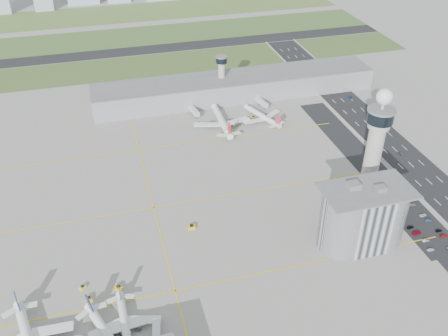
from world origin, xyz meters
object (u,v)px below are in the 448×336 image
object	(u,v)px
tug_5	(253,117)
car_lot_4	(404,215)
tug_4	(233,121)
car_lot_5	(392,206)
car_lot_8	(439,231)
jet_bridge_far_0	(190,108)
car_lot_7	(444,236)
tug_1	(83,287)
car_lot_1	(426,240)
car_lot_11	(412,205)
jet_bridge_far_1	(257,100)
car_lot_10	(423,215)
car_hw_1	(401,154)
airplane_near_b	(108,334)
tug_2	(119,287)
car_hw_4	(301,69)
airplane_far_a	(222,117)
car_lot_2	(417,233)
airplane_far_b	(262,113)
secondary_tower	(222,73)
admin_building	(363,216)
control_tower	(375,143)
tug_3	(192,227)
car_hw_2	(351,97)
car_lot_3	(410,227)
car_lot_0	(431,250)
tug_0	(89,299)
car_lot_9	(429,220)

from	to	relation	value
tug_5	car_lot_4	world-z (taller)	tug_5
tug_4	car_lot_5	bearing A→B (deg)	47.66
car_lot_4	car_lot_8	world-z (taller)	car_lot_4
jet_bridge_far_0	car_lot_7	xyz separation A→B (m)	(92.05, -162.71, -2.29)
car_lot_8	tug_1	bearing A→B (deg)	88.36
car_lot_1	car_lot_11	size ratio (longest dim) A/B	0.82
jet_bridge_far_1	tug_4	distance (m)	34.50
car_lot_10	car_hw_1	xyz separation A→B (m)	(21.86, 55.47, 0.11)
airplane_near_b	tug_2	world-z (taller)	airplane_near_b
car_hw_4	tug_1	bearing A→B (deg)	-123.29
tug_4	car_lot_10	world-z (taller)	tug_4
jet_bridge_far_0	tug_4	distance (m)	33.83
car_lot_1	car_lot_10	distance (m)	19.99
airplane_far_a	car_lot_8	bearing A→B (deg)	-149.20
jet_bridge_far_1	car_lot_2	size ratio (longest dim) A/B	2.96
car_lot_11	airplane_far_a	bearing A→B (deg)	40.78
airplane_far_a	jet_bridge_far_1	xyz separation A→B (m)	(33.75, 25.11, -3.59)
airplane_far_b	car_lot_7	world-z (taller)	airplane_far_b
tug_5	car_lot_8	distance (m)	146.82
secondary_tower	admin_building	distance (m)	173.43
control_tower	airplane_far_b	xyz separation A→B (m)	(-24.92, 99.15, -29.77)
tug_2	car_hw_4	world-z (taller)	tug_2
tug_5	tug_3	bearing A→B (deg)	172.01
jet_bridge_far_0	car_hw_2	world-z (taller)	jet_bridge_far_0
car_lot_10	car_lot_3	bearing A→B (deg)	111.84
tug_3	car_lot_11	bearing A→B (deg)	-91.83
tug_3	car_lot_5	size ratio (longest dim) A/B	1.07
jet_bridge_far_1	airplane_near_b	bearing A→B (deg)	-43.84
admin_building	car_lot_1	xyz separation A→B (m)	(31.52, -9.38, -14.71)
airplane_far_b	car_lot_10	world-z (taller)	airplane_far_b
car_hw_4	tug_4	bearing A→B (deg)	-128.51
tug_1	car_lot_2	distance (m)	161.23
car_lot_7	car_lot_10	xyz separation A→B (m)	(-0.55, 16.64, -0.02)
jet_bridge_far_0	car_lot_2	distance (m)	176.70
jet_bridge_far_1	car_lot_11	bearing A→B (deg)	6.62
control_tower	car_lot_4	xyz separation A→B (m)	(11.76, -19.73, -34.43)
admin_building	car_lot_8	xyz separation A→B (m)	(42.01, -4.76, -14.73)
car_lot_11	car_lot_0	bearing A→B (deg)	168.48
car_lot_3	tug_1	bearing A→B (deg)	81.92
control_tower	tug_2	distance (m)	142.94
tug_0	car_lot_9	bearing A→B (deg)	-10.05
secondary_tower	car_hw_1	world-z (taller)	secondary_tower
car_lot_0	car_hw_4	bearing A→B (deg)	-3.28
tug_5	car_lot_11	distance (m)	126.30
secondary_tower	car_lot_2	distance (m)	183.88
control_tower	car_hw_1	bearing A→B (deg)	37.61
car_lot_2	car_lot_9	bearing A→B (deg)	-66.19
jet_bridge_far_1	car_lot_7	xyz separation A→B (m)	(42.05, -162.71, -2.29)
car_lot_0	car_lot_2	size ratio (longest dim) A/B	0.76
car_lot_0	car_hw_4	size ratio (longest dim) A/B	0.97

